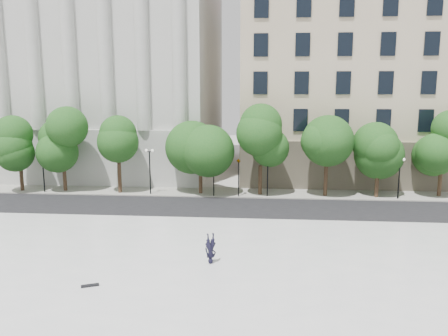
{
  "coord_description": "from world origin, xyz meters",
  "views": [
    {
      "loc": [
        3.95,
        -17.79,
        9.99
      ],
      "look_at": [
        1.71,
        10.0,
        5.02
      ],
      "focal_mm": 35.0,
      "sensor_mm": 36.0,
      "label": 1
    }
  ],
  "objects": [
    {
      "name": "plaza",
      "position": [
        0.0,
        3.0,
        0.23
      ],
      "size": [
        44.0,
        22.0,
        0.45
      ],
      "primitive_type": "cube",
      "color": "white",
      "rests_on": "ground"
    },
    {
      "name": "building_east",
      "position": [
        20.0,
        38.91,
        11.14
      ],
      "size": [
        36.0,
        26.15,
        23.0
      ],
      "color": "beige",
      "rests_on": "ground"
    },
    {
      "name": "ground",
      "position": [
        0.0,
        0.0,
        0.0
      ],
      "size": [
        160.0,
        160.0,
        0.0
      ],
      "primitive_type": "plane",
      "color": "#AEACA5",
      "rests_on": "ground"
    },
    {
      "name": "street_trees",
      "position": [
        1.78,
        23.31,
        5.12
      ],
      "size": [
        44.28,
        4.78,
        7.79
      ],
      "color": "#382619",
      "rests_on": "ground"
    },
    {
      "name": "building_west",
      "position": [
        -17.0,
        38.57,
        12.89
      ],
      "size": [
        31.5,
        27.65,
        25.6
      ],
      "color": "beige",
      "rests_on": "ground"
    },
    {
      "name": "skateboard",
      "position": [
        -4.27,
        1.79,
        0.49
      ],
      "size": [
        0.88,
        0.53,
        0.09
      ],
      "primitive_type": "cube",
      "rotation": [
        0.0,
        0.0,
        0.39
      ],
      "color": "black",
      "rests_on": "plaza"
    },
    {
      "name": "street",
      "position": [
        0.0,
        18.0,
        0.01
      ],
      "size": [
        60.0,
        8.0,
        0.02
      ],
      "primitive_type": "cube",
      "color": "black",
      "rests_on": "ground"
    },
    {
      "name": "far_sidewalk",
      "position": [
        0.0,
        24.0,
        0.06
      ],
      "size": [
        60.0,
        4.0,
        0.12
      ],
      "primitive_type": "cube",
      "color": "#A19E94",
      "rests_on": "ground"
    },
    {
      "name": "traffic_light_west",
      "position": [
        -0.26,
        22.3,
        3.66
      ],
      "size": [
        0.5,
        1.68,
        4.17
      ],
      "color": "black",
      "rests_on": "ground"
    },
    {
      "name": "traffic_light_east",
      "position": [
        2.09,
        22.3,
        3.68
      ],
      "size": [
        0.73,
        1.74,
        4.19
      ],
      "color": "black",
      "rests_on": "ground"
    },
    {
      "name": "lamp_posts",
      "position": [
        -0.57,
        22.6,
        2.89
      ],
      "size": [
        34.77,
        0.28,
        4.49
      ],
      "color": "black",
      "rests_on": "ground"
    },
    {
      "name": "person_lying",
      "position": [
        1.35,
        5.18,
        0.69
      ],
      "size": [
        1.2,
        1.85,
        0.47
      ],
      "primitive_type": "imported",
      "rotation": [
        -1.54,
        0.0,
        0.36
      ],
      "color": "black",
      "rests_on": "plaza"
    }
  ]
}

